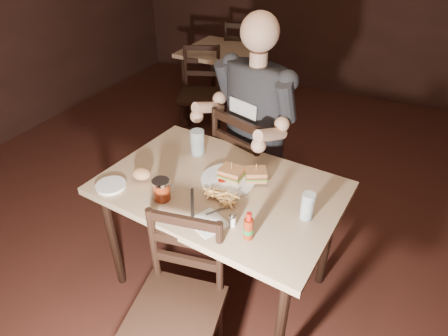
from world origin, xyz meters
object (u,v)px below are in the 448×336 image
at_px(main_table, 220,197).
at_px(chair_far, 254,170).
at_px(bg_chair_near, 200,95).
at_px(diner, 252,101).
at_px(dinner_plate, 228,180).
at_px(side_plate, 111,186).
at_px(bg_chair_far, 243,60).
at_px(glass_left, 197,143).
at_px(glass_right, 307,206).
at_px(syrup_dispenser, 161,190).
at_px(bg_table, 224,57).
at_px(chair_near, 175,314).
at_px(hot_sauce, 249,226).

distance_m(main_table, chair_far, 0.65).
distance_m(bg_chair_near, diner, 1.57).
height_order(dinner_plate, side_plate, dinner_plate).
relative_size(bg_chair_far, diner, 0.93).
xyz_separation_m(dinner_plate, side_plate, (-0.54, -0.31, -0.00)).
height_order(main_table, glass_left, glass_left).
bearing_deg(glass_right, bg_chair_far, 118.39).
xyz_separation_m(bg_chair_near, syrup_dispenser, (0.83, -1.88, 0.38)).
distance_m(main_table, dinner_plate, 0.10).
distance_m(main_table, diner, 0.65).
bearing_deg(bg_table, dinner_plate, -63.74).
bearing_deg(chair_near, diner, 85.48).
xyz_separation_m(main_table, bg_chair_far, (-1.04, 2.75, -0.21)).
xyz_separation_m(chair_far, glass_right, (0.52, -0.67, 0.36)).
bearing_deg(dinner_plate, bg_table, 116.26).
xyz_separation_m(chair_near, hot_sauce, (0.23, 0.29, 0.40)).
height_order(main_table, chair_near, chair_near).
bearing_deg(glass_right, hot_sauce, -129.10).
relative_size(dinner_plate, syrup_dispenser, 2.53).
height_order(bg_chair_far, diner, diner).
height_order(dinner_plate, glass_left, glass_left).
distance_m(glass_right, syrup_dispenser, 0.71).
bearing_deg(side_plate, glass_right, 11.90).
relative_size(diner, glass_right, 7.36).
xyz_separation_m(bg_chair_far, syrup_dispenser, (0.83, -2.98, 0.34)).
bearing_deg(syrup_dispenser, main_table, 53.07).
xyz_separation_m(diner, side_plate, (-0.45, -0.83, -0.24)).
bearing_deg(diner, dinner_plate, -61.75).
distance_m(diner, dinner_plate, 0.57).
height_order(main_table, side_plate, side_plate).
relative_size(hot_sauce, side_plate, 0.91).
bearing_deg(side_plate, main_table, 27.25).
height_order(chair_near, glass_right, glass_right).
bearing_deg(diner, syrup_dispenser, -81.99).
relative_size(bg_chair_far, glass_left, 6.32).
relative_size(chair_far, diner, 0.92).
distance_m(bg_table, hot_sauce, 2.83).
distance_m(dinner_plate, glass_right, 0.47).
bearing_deg(glass_left, chair_near, -69.01).
bearing_deg(main_table, dinner_plate, 61.10).
distance_m(chair_far, chair_near, 1.20).
xyz_separation_m(chair_near, diner, (-0.11, 1.15, 0.57)).
bearing_deg(glass_left, side_plate, -117.09).
bearing_deg(bg_chair_far, glass_left, 92.30).
bearing_deg(syrup_dispenser, glass_left, 101.90).
xyz_separation_m(glass_right, side_plate, (-0.99, -0.21, -0.06)).
relative_size(dinner_plate, hot_sauce, 2.03).
bearing_deg(side_plate, glass_left, 62.91).
height_order(chair_far, glass_right, chair_far).
bearing_deg(hot_sauce, syrup_dispenser, 172.41).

